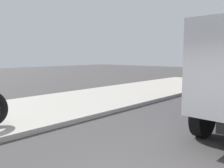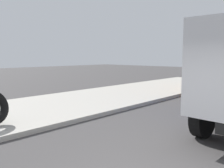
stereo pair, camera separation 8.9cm
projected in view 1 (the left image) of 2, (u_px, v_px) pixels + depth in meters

